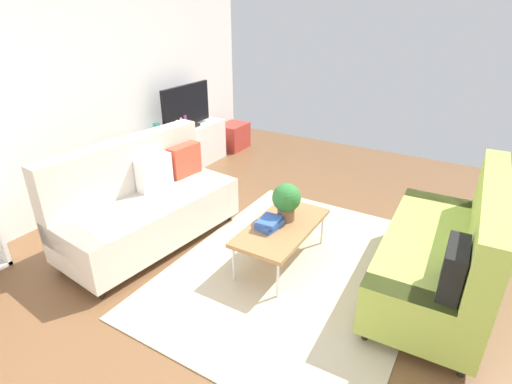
# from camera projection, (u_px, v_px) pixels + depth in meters

# --- Properties ---
(ground_plane) EXTENTS (7.68, 7.68, 0.00)m
(ground_plane) POSITION_uv_depth(u_px,v_px,m) (283.00, 262.00, 4.03)
(ground_plane) COLOR brown
(wall_far) EXTENTS (6.40, 0.12, 2.90)m
(wall_far) POSITION_uv_depth(u_px,v_px,m) (76.00, 88.00, 4.70)
(wall_far) COLOR white
(wall_far) RESTS_ON ground_plane
(area_rug) EXTENTS (2.90, 2.20, 0.01)m
(area_rug) POSITION_uv_depth(u_px,v_px,m) (296.00, 269.00, 3.90)
(area_rug) COLOR beige
(area_rug) RESTS_ON ground_plane
(couch_beige) EXTENTS (1.98, 1.04, 1.10)m
(couch_beige) POSITION_uv_depth(u_px,v_px,m) (146.00, 204.00, 4.21)
(couch_beige) COLOR beige
(couch_beige) RESTS_ON ground_plane
(couch_green) EXTENTS (1.93, 0.91, 1.10)m
(couch_green) POSITION_uv_depth(u_px,v_px,m) (445.00, 252.00, 3.41)
(couch_green) COLOR #A3BC4C
(couch_green) RESTS_ON ground_plane
(coffee_table) EXTENTS (1.10, 0.56, 0.42)m
(coffee_table) POSITION_uv_depth(u_px,v_px,m) (282.00, 228.00, 3.87)
(coffee_table) COLOR #9E7042
(coffee_table) RESTS_ON ground_plane
(tv_console) EXTENTS (1.40, 0.44, 0.64)m
(tv_console) POSITION_uv_depth(u_px,v_px,m) (188.00, 147.00, 6.21)
(tv_console) COLOR silver
(tv_console) RESTS_ON ground_plane
(tv) EXTENTS (1.00, 0.20, 0.64)m
(tv) POSITION_uv_depth(u_px,v_px,m) (186.00, 107.00, 5.93)
(tv) COLOR black
(tv) RESTS_ON tv_console
(storage_trunk) EXTENTS (0.52, 0.40, 0.44)m
(storage_trunk) POSITION_uv_depth(u_px,v_px,m) (233.00, 136.00, 7.06)
(storage_trunk) COLOR #B2382D
(storage_trunk) RESTS_ON ground_plane
(potted_plant) EXTENTS (0.28, 0.28, 0.38)m
(potted_plant) POSITION_uv_depth(u_px,v_px,m) (286.00, 200.00, 3.87)
(potted_plant) COLOR brown
(potted_plant) RESTS_ON coffee_table
(table_book_0) EXTENTS (0.26, 0.21, 0.03)m
(table_book_0) POSITION_uv_depth(u_px,v_px,m) (269.00, 226.00, 3.81)
(table_book_0) COLOR #3359B2
(table_book_0) RESTS_ON coffee_table
(table_book_1) EXTENTS (0.27, 0.23, 0.04)m
(table_book_1) POSITION_uv_depth(u_px,v_px,m) (269.00, 223.00, 3.80)
(table_book_1) COLOR #3359B2
(table_book_1) RESTS_ON table_book_0
(table_book_2) EXTENTS (0.25, 0.20, 0.03)m
(table_book_2) POSITION_uv_depth(u_px,v_px,m) (269.00, 220.00, 3.78)
(table_book_2) COLOR #3359B2
(table_book_2) RESTS_ON table_book_1
(vase_0) EXTENTS (0.10, 0.10, 0.20)m
(vase_0) POSITION_uv_depth(u_px,v_px,m) (157.00, 130.00, 5.61)
(vase_0) COLOR #33B29E
(vase_0) RESTS_ON tv_console
(vase_1) EXTENTS (0.10, 0.10, 0.13)m
(vase_1) POSITION_uv_depth(u_px,v_px,m) (165.00, 130.00, 5.74)
(vase_1) COLOR #4C72B2
(vase_1) RESTS_ON tv_console
(bottle_0) EXTENTS (0.04, 0.04, 0.19)m
(bottle_0) POSITION_uv_depth(u_px,v_px,m) (177.00, 126.00, 5.81)
(bottle_0) COLOR silver
(bottle_0) RESTS_ON tv_console
(bottle_1) EXTENTS (0.04, 0.04, 0.20)m
(bottle_1) POSITION_uv_depth(u_px,v_px,m) (181.00, 124.00, 5.88)
(bottle_1) COLOR silver
(bottle_1) RESTS_ON tv_console
(bottle_2) EXTENTS (0.06, 0.06, 0.21)m
(bottle_2) POSITION_uv_depth(u_px,v_px,m) (185.00, 122.00, 5.95)
(bottle_2) COLOR purple
(bottle_2) RESTS_ON tv_console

